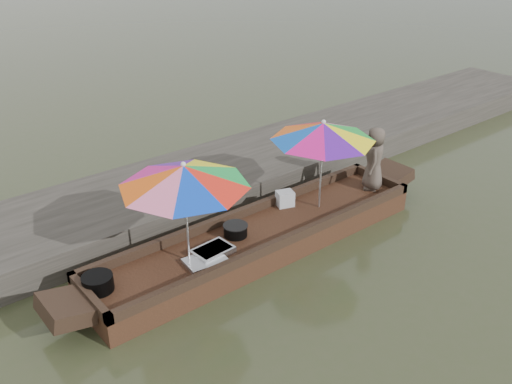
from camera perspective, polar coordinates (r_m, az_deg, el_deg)
water at (r=9.15m, az=0.39°, el=-5.81°), size 80.00×80.00×0.00m
dock at (r=10.60m, az=-7.14°, el=0.38°), size 22.00×2.20×0.50m
boat_hull at (r=9.06m, az=0.40°, el=-4.88°), size 5.77×1.20×0.35m
cooking_pot at (r=7.92m, az=-15.54°, el=-8.76°), size 0.42×0.42×0.22m
tray_crayfish at (r=8.41m, az=-4.35°, el=-5.93°), size 0.61×0.44×0.09m
tray_scallop at (r=8.24m, az=-5.10°, el=-6.88°), size 0.62×0.46×0.06m
charcoal_grill at (r=8.82m, az=-2.06°, el=-3.88°), size 0.37×0.37×0.17m
supply_bag at (r=9.66m, az=2.92°, el=-0.66°), size 0.34×0.30×0.26m
vendor at (r=10.28m, az=11.75°, el=3.32°), size 0.67×0.66×1.16m
umbrella_bow at (r=7.92m, az=-6.98°, el=-2.15°), size 1.91×1.91×1.55m
umbrella_stern at (r=9.39m, az=6.54°, el=2.70°), size 1.79×1.79×1.55m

